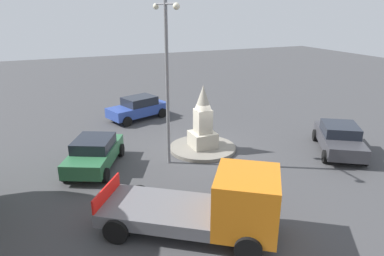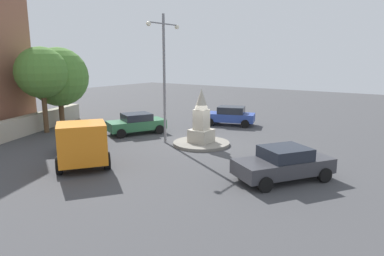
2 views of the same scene
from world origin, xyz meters
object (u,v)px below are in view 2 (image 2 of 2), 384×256
(monument, at_px, (201,120))
(truck_orange_near_island, at_px, (82,144))
(car_dark_grey_parked_left, at_px, (284,163))
(car_green_parked_right, at_px, (136,123))
(streetlamp, at_px, (164,68))
(car_blue_passing, at_px, (230,115))
(tree_near_wall, at_px, (42,73))
(tree_mid_cluster, at_px, (59,77))

(monument, distance_m, truck_orange_near_island, 7.29)
(car_dark_grey_parked_left, distance_m, car_green_parked_right, 12.34)
(streetlamp, distance_m, car_green_parked_right, 5.26)
(car_blue_passing, bearing_deg, car_dark_grey_parked_left, 39.90)
(monument, distance_m, tree_near_wall, 12.06)
(car_green_parked_right, bearing_deg, monument, 89.87)
(car_dark_grey_parked_left, xyz_separation_m, car_blue_passing, (-9.68, -8.09, 0.02))
(streetlamp, height_order, truck_orange_near_island, streetlamp)
(car_blue_passing, relative_size, car_green_parked_right, 0.99)
(streetlamp, bearing_deg, car_dark_grey_parked_left, 75.68)
(monument, distance_m, car_dark_grey_parked_left, 7.11)
(monument, relative_size, truck_orange_near_island, 0.55)
(streetlamp, xyz_separation_m, car_dark_grey_parked_left, (2.19, 8.58, -3.94))
(car_green_parked_right, bearing_deg, car_blue_passing, 149.77)
(monument, relative_size, tree_near_wall, 0.54)
(car_green_parked_right, bearing_deg, streetlamp, 75.69)
(monument, xyz_separation_m, car_green_parked_right, (-0.01, -5.57, -0.79))
(streetlamp, relative_size, tree_mid_cluster, 1.29)
(car_green_parked_right, distance_m, tree_near_wall, 7.52)
(car_blue_passing, bearing_deg, tree_near_wall, -43.31)
(car_green_parked_right, xyz_separation_m, tree_mid_cluster, (1.62, -6.48, 3.12))
(monument, bearing_deg, tree_mid_cluster, -82.40)
(monument, bearing_deg, car_dark_grey_parked_left, 64.56)
(tree_mid_cluster, bearing_deg, car_dark_grey_parked_left, 85.56)
(car_dark_grey_parked_left, height_order, truck_orange_near_island, truck_orange_near_island)
(car_blue_passing, height_order, car_green_parked_right, car_blue_passing)
(car_dark_grey_parked_left, bearing_deg, car_blue_passing, -140.10)
(tree_mid_cluster, bearing_deg, tree_near_wall, 23.70)
(car_blue_passing, bearing_deg, monument, 14.41)
(car_green_parked_right, relative_size, tree_mid_cluster, 0.71)
(monument, height_order, car_blue_passing, monument)
(truck_orange_near_island, bearing_deg, tree_mid_cluster, -118.85)
(car_green_parked_right, height_order, tree_mid_cluster, tree_mid_cluster)
(tree_near_wall, bearing_deg, car_dark_grey_parked_left, 91.38)
(monument, height_order, truck_orange_near_island, monument)
(streetlamp, relative_size, car_dark_grey_parked_left, 1.70)
(car_dark_grey_parked_left, height_order, car_blue_passing, car_blue_passing)
(car_dark_grey_parked_left, relative_size, tree_mid_cluster, 0.76)
(car_dark_grey_parked_left, height_order, tree_mid_cluster, tree_mid_cluster)
(streetlamp, xyz_separation_m, tree_mid_cluster, (0.76, -9.85, -0.82))
(car_dark_grey_parked_left, distance_m, car_blue_passing, 12.62)
(monument, xyz_separation_m, car_blue_passing, (-6.64, -1.71, -0.77))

